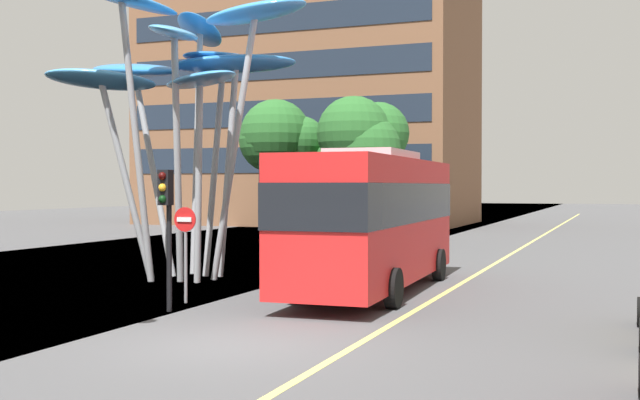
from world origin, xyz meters
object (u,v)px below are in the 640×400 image
Objects in this scene: no_entry_sign at (185,239)px; traffic_light_island_mid at (323,194)px; red_bus at (374,215)px; leaf_sculpture at (188,66)px; traffic_light_kerb_near at (167,209)px; traffic_light_kerb_far at (266,194)px.

traffic_light_island_mid is at bearing 88.50° from no_entry_sign.
no_entry_sign is at bearing -91.50° from traffic_light_island_mid.
leaf_sculpture is (-6.27, 0.83, 4.51)m from red_bus.
red_bus is 3.12× the size of traffic_light_kerb_near.
leaf_sculpture reaches higher than traffic_light_island_mid.
red_bus is 2.77× the size of traffic_light_kerb_far.
red_bus is at bearing -7.55° from leaf_sculpture.
red_bus is 5.22m from no_entry_sign.
traffic_light_kerb_near is at bearing -63.38° from leaf_sculpture.
leaf_sculpture is 7.83m from traffic_light_kerb_near.
leaf_sculpture reaches higher than traffic_light_kerb_near.
red_bus reaches higher than traffic_light_island_mid.
no_entry_sign is (-0.23, -8.72, -1.03)m from traffic_light_island_mid.
traffic_light_kerb_near is at bearing -89.38° from traffic_light_island_mid.
leaf_sculpture reaches higher than red_bus.
traffic_light_kerb_far is 5.02m from traffic_light_island_mid.
no_entry_sign is (-3.66, -3.69, -0.52)m from red_bus.
leaf_sculpture is at bearing -124.09° from traffic_light_island_mid.
traffic_light_island_mid is at bearing 90.62° from traffic_light_kerb_near.
leaf_sculpture reaches higher than traffic_light_kerb_far.
traffic_light_kerb_far reaches higher than traffic_light_island_mid.
traffic_light_kerb_near is 0.90× the size of traffic_light_island_mid.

